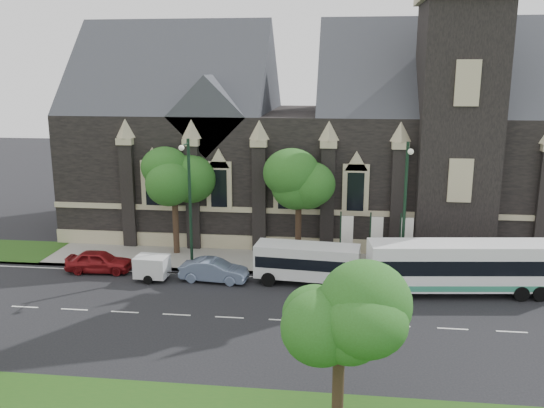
# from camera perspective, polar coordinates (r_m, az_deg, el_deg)

# --- Properties ---
(ground) EXTENTS (160.00, 160.00, 0.00)m
(ground) POSITION_cam_1_polar(r_m,az_deg,el_deg) (32.35, -4.26, -11.19)
(ground) COLOR black
(ground) RESTS_ON ground
(sidewalk) EXTENTS (80.00, 5.00, 0.15)m
(sidewalk) POSITION_cam_1_polar(r_m,az_deg,el_deg) (41.03, -1.71, -5.67)
(sidewalk) COLOR gray
(sidewalk) RESTS_ON ground
(museum) EXTENTS (40.00, 17.70, 29.90)m
(museum) POSITION_cam_1_polar(r_m,az_deg,el_deg) (47.96, 5.99, 6.92)
(museum) COLOR black
(museum) RESTS_ON ground
(tree_park_east) EXTENTS (3.40, 3.40, 6.28)m
(tree_park_east) POSITION_cam_1_polar(r_m,az_deg,el_deg) (21.42, 7.26, -10.91)
(tree_park_east) COLOR black
(tree_park_east) RESTS_ON ground
(tree_walk_right) EXTENTS (4.08, 4.08, 7.80)m
(tree_walk_right) POSITION_cam_1_polar(r_m,az_deg,el_deg) (40.40, 3.00, 2.44)
(tree_walk_right) COLOR black
(tree_walk_right) RESTS_ON ground
(tree_walk_left) EXTENTS (3.91, 3.91, 7.64)m
(tree_walk_left) POSITION_cam_1_polar(r_m,az_deg,el_deg) (41.97, -9.38, 2.57)
(tree_walk_left) COLOR black
(tree_walk_left) RESTS_ON ground
(street_lamp_near) EXTENTS (0.36, 1.88, 9.00)m
(street_lamp_near) POSITION_cam_1_polar(r_m,az_deg,el_deg) (37.14, 13.10, 0.05)
(street_lamp_near) COLOR black
(street_lamp_near) RESTS_ON ground
(street_lamp_mid) EXTENTS (0.36, 1.88, 9.00)m
(street_lamp_mid) POSITION_cam_1_polar(r_m,az_deg,el_deg) (38.20, -8.25, 0.62)
(street_lamp_mid) COLOR black
(street_lamp_mid) RESTS_ON ground
(banner_flag_left) EXTENTS (0.90, 0.10, 4.00)m
(banner_flag_left) POSITION_cam_1_polar(r_m,az_deg,el_deg) (39.44, 7.24, -3.04)
(banner_flag_left) COLOR black
(banner_flag_left) RESTS_ON ground
(banner_flag_center) EXTENTS (0.90, 0.10, 4.00)m
(banner_flag_center) POSITION_cam_1_polar(r_m,az_deg,el_deg) (39.52, 10.14, -3.12)
(banner_flag_center) COLOR black
(banner_flag_center) RESTS_ON ground
(banner_flag_right) EXTENTS (0.90, 0.10, 4.00)m
(banner_flag_right) POSITION_cam_1_polar(r_m,az_deg,el_deg) (39.69, 13.03, -3.18)
(banner_flag_right) COLOR black
(banner_flag_right) RESTS_ON ground
(tour_coach) EXTENTS (11.27, 3.66, 3.23)m
(tour_coach) POSITION_cam_1_polar(r_m,az_deg,el_deg) (36.66, 18.26, -5.90)
(tour_coach) COLOR white
(tour_coach) RESTS_ON ground
(shuttle_bus) EXTENTS (6.73, 2.86, 2.54)m
(shuttle_bus) POSITION_cam_1_polar(r_m,az_deg,el_deg) (36.67, 3.54, -5.70)
(shuttle_bus) COLOR silver
(shuttle_bus) RESTS_ON ground
(box_trailer) EXTENTS (3.03, 1.78, 1.60)m
(box_trailer) POSITION_cam_1_polar(r_m,az_deg,el_deg) (38.16, -11.84, -6.11)
(box_trailer) COLOR silver
(box_trailer) RESTS_ON ground
(sedan) EXTENTS (4.51, 1.90, 1.45)m
(sedan) POSITION_cam_1_polar(r_m,az_deg,el_deg) (37.41, -5.79, -6.58)
(sedan) COLOR #7385A6
(sedan) RESTS_ON ground
(car_far_red) EXTENTS (4.49, 2.01, 1.50)m
(car_far_red) POSITION_cam_1_polar(r_m,az_deg,el_deg) (40.56, -16.81, -5.47)
(car_far_red) COLOR maroon
(car_far_red) RESTS_ON ground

